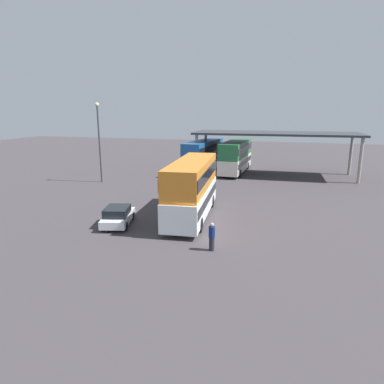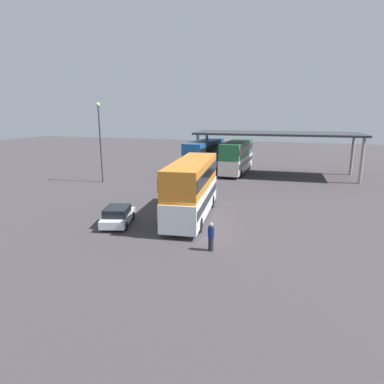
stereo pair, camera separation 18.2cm
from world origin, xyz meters
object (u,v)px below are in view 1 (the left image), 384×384
Objects in this scene: double_decker_mid_row at (236,155)px; lamppost_tall at (99,134)px; double_decker_main at (192,187)px; pedestrian_waiting at (212,237)px; double_decker_near_canopy at (203,155)px; parked_hatchback at (118,216)px.

lamppost_tall is at bearing 129.22° from double_decker_mid_row.
lamppost_tall is (-13.57, 9.72, 3.07)m from double_decker_main.
lamppost_tall is 5.15× the size of pedestrian_waiting.
pedestrian_waiting is (2.88, -5.83, -1.55)m from double_decker_main.
double_decker_near_canopy is 25.70m from pedestrian_waiting.
parked_hatchback is 0.46× the size of lamppost_tall.
double_decker_near_canopy is 4.22m from double_decker_mid_row.
double_decker_near_canopy is at bearing 159.77° from pedestrian_waiting.
lamppost_tall reaches higher than double_decker_mid_row.
double_decker_main is 1.00× the size of double_decker_mid_row.
lamppost_tall is (-13.75, -10.35, 3.22)m from double_decker_mid_row.
double_decker_main is 19.32m from double_decker_near_canopy.
double_decker_near_canopy is 1.00× the size of double_decker_mid_row.
lamppost_tall is at bearing -168.90° from pedestrian_waiting.
lamppost_tall is at bearing 138.46° from double_decker_near_canopy.
double_decker_near_canopy is 6.00× the size of pedestrian_waiting.
parked_hatchback is 23.82m from double_decker_mid_row.
double_decker_near_canopy is 1.16× the size of lamppost_tall.
parked_hatchback is 0.40× the size of double_decker_mid_row.
pedestrian_waiting is (6.76, -24.75, -1.42)m from double_decker_near_canopy.
double_decker_near_canopy is 13.74m from lamppost_tall.
parked_hatchback is 7.96m from pedestrian_waiting.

